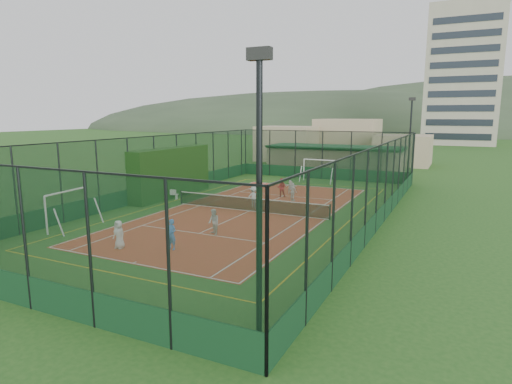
{
  "coord_description": "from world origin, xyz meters",
  "views": [
    {
      "loc": [
        13.12,
        -26.16,
        6.68
      ],
      "look_at": [
        0.01,
        1.03,
        1.2
      ],
      "focal_mm": 30.0,
      "sensor_mm": 36.0,
      "label": 1
    }
  ],
  "objects_px": {
    "futsal_goal_near": "(68,210)",
    "coach": "(281,188)",
    "futsal_goal_far": "(319,171)",
    "child_near_right": "(214,222)",
    "floodlight_ne": "(410,142)",
    "apartment_tower": "(463,77)",
    "white_bench": "(169,194)",
    "child_far_back": "(290,187)",
    "floodlight_se": "(259,217)",
    "child_far_right": "(293,192)",
    "child_near_left": "(119,234)",
    "child_near_mid": "(172,234)",
    "child_far_left": "(254,197)",
    "clubhouse": "(335,160)"
  },
  "relations": [
    {
      "from": "futsal_goal_near",
      "to": "coach",
      "type": "xyz_separation_m",
      "value": [
        7.79,
        14.53,
        -0.33
      ]
    },
    {
      "from": "futsal_goal_far",
      "to": "child_near_right",
      "type": "xyz_separation_m",
      "value": [
        0.6,
        -21.37,
        -0.36
      ]
    },
    {
      "from": "floodlight_ne",
      "to": "apartment_tower",
      "type": "relative_size",
      "value": 0.28
    },
    {
      "from": "child_near_right",
      "to": "coach",
      "type": "xyz_separation_m",
      "value": [
        -0.85,
        12.06,
        0.04
      ]
    },
    {
      "from": "white_bench",
      "to": "child_far_back",
      "type": "distance_m",
      "value": 10.2
    },
    {
      "from": "apartment_tower",
      "to": "futsal_goal_far",
      "type": "height_order",
      "value": "apartment_tower"
    },
    {
      "from": "floodlight_se",
      "to": "child_near_right",
      "type": "xyz_separation_m",
      "value": [
        -7.76,
        10.43,
        -3.39
      ]
    },
    {
      "from": "futsal_goal_near",
      "to": "child_far_right",
      "type": "xyz_separation_m",
      "value": [
        9.24,
        13.35,
        -0.38
      ]
    },
    {
      "from": "child_near_left",
      "to": "child_far_back",
      "type": "distance_m",
      "value": 18.18
    },
    {
      "from": "child_far_back",
      "to": "futsal_goal_far",
      "type": "bearing_deg",
      "value": -99.62
    },
    {
      "from": "floodlight_se",
      "to": "child_near_mid",
      "type": "bearing_deg",
      "value": 138.94
    },
    {
      "from": "floodlight_ne",
      "to": "child_far_back",
      "type": "bearing_deg",
      "value": -133.34
    },
    {
      "from": "child_near_mid",
      "to": "child_far_right",
      "type": "xyz_separation_m",
      "value": [
        1.07,
        14.14,
        -0.06
      ]
    },
    {
      "from": "futsal_goal_far",
      "to": "child_near_right",
      "type": "relative_size",
      "value": 2.33
    },
    {
      "from": "floodlight_se",
      "to": "child_near_mid",
      "type": "height_order",
      "value": "floodlight_se"
    },
    {
      "from": "child_near_mid",
      "to": "child_near_right",
      "type": "xyz_separation_m",
      "value": [
        0.47,
        3.26,
        -0.05
      ]
    },
    {
      "from": "white_bench",
      "to": "futsal_goal_near",
      "type": "bearing_deg",
      "value": -96.61
    },
    {
      "from": "floodlight_se",
      "to": "futsal_goal_far",
      "type": "height_order",
      "value": "floodlight_se"
    },
    {
      "from": "child_near_mid",
      "to": "coach",
      "type": "bearing_deg",
      "value": 96.59
    },
    {
      "from": "futsal_goal_far",
      "to": "child_far_left",
      "type": "relative_size",
      "value": 2.18
    },
    {
      "from": "child_near_right",
      "to": "futsal_goal_near",
      "type": "bearing_deg",
      "value": -129.75
    },
    {
      "from": "futsal_goal_near",
      "to": "child_near_right",
      "type": "bearing_deg",
      "value": -80.7
    },
    {
      "from": "futsal_goal_near",
      "to": "child_far_left",
      "type": "distance_m",
      "value": 12.4
    },
    {
      "from": "apartment_tower",
      "to": "child_far_left",
      "type": "relative_size",
      "value": 19.28
    },
    {
      "from": "child_near_right",
      "to": "coach",
      "type": "bearing_deg",
      "value": 128.34
    },
    {
      "from": "futsal_goal_near",
      "to": "child_near_left",
      "type": "distance_m",
      "value": 5.94
    },
    {
      "from": "white_bench",
      "to": "child_near_right",
      "type": "bearing_deg",
      "value": -46.94
    },
    {
      "from": "clubhouse",
      "to": "white_bench",
      "type": "xyz_separation_m",
      "value": [
        -7.8,
        -20.83,
        -1.15
      ]
    },
    {
      "from": "child_near_left",
      "to": "child_far_right",
      "type": "xyz_separation_m",
      "value": [
        3.58,
        15.14,
        -0.0
      ]
    },
    {
      "from": "floodlight_se",
      "to": "floodlight_ne",
      "type": "distance_m",
      "value": 33.2
    },
    {
      "from": "futsal_goal_far",
      "to": "coach",
      "type": "relative_size",
      "value": 2.22
    },
    {
      "from": "clubhouse",
      "to": "futsal_goal_near",
      "type": "xyz_separation_m",
      "value": [
        -7.8,
        -30.64,
        -0.47
      ]
    },
    {
      "from": "apartment_tower",
      "to": "futsal_goal_near",
      "type": "height_order",
      "value": "apartment_tower"
    },
    {
      "from": "clubhouse",
      "to": "child_near_right",
      "type": "height_order",
      "value": "clubhouse"
    },
    {
      "from": "floodlight_ne",
      "to": "child_near_right",
      "type": "height_order",
      "value": "floodlight_ne"
    },
    {
      "from": "white_bench",
      "to": "child_far_left",
      "type": "relative_size",
      "value": 0.96
    },
    {
      "from": "futsal_goal_near",
      "to": "futsal_goal_far",
      "type": "xyz_separation_m",
      "value": [
        8.05,
        23.84,
        -0.01
      ]
    },
    {
      "from": "floodlight_ne",
      "to": "futsal_goal_far",
      "type": "bearing_deg",
      "value": -170.53
    },
    {
      "from": "coach",
      "to": "child_near_right",
      "type": "bearing_deg",
      "value": 73.91
    },
    {
      "from": "child_near_mid",
      "to": "floodlight_se",
      "type": "bearing_deg",
      "value": -35.89
    },
    {
      "from": "clubhouse",
      "to": "child_far_right",
      "type": "distance_m",
      "value": 17.37
    },
    {
      "from": "futsal_goal_near",
      "to": "child_far_right",
      "type": "relative_size",
      "value": 2.39
    },
    {
      "from": "floodlight_se",
      "to": "child_far_left",
      "type": "distance_m",
      "value": 20.16
    },
    {
      "from": "apartment_tower",
      "to": "child_near_mid",
      "type": "bearing_deg",
      "value": -97.25
    },
    {
      "from": "child_near_mid",
      "to": "coach",
      "type": "xyz_separation_m",
      "value": [
        -0.38,
        15.32,
        -0.01
      ]
    },
    {
      "from": "floodlight_ne",
      "to": "child_far_left",
      "type": "height_order",
      "value": "floodlight_ne"
    },
    {
      "from": "child_near_left",
      "to": "child_near_mid",
      "type": "distance_m",
      "value": 2.7
    },
    {
      "from": "floodlight_ne",
      "to": "futsal_goal_near",
      "type": "distance_m",
      "value": 30.25
    },
    {
      "from": "white_bench",
      "to": "futsal_goal_far",
      "type": "bearing_deg",
      "value": 53.59
    },
    {
      "from": "clubhouse",
      "to": "white_bench",
      "type": "relative_size",
      "value": 10.14
    }
  ]
}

